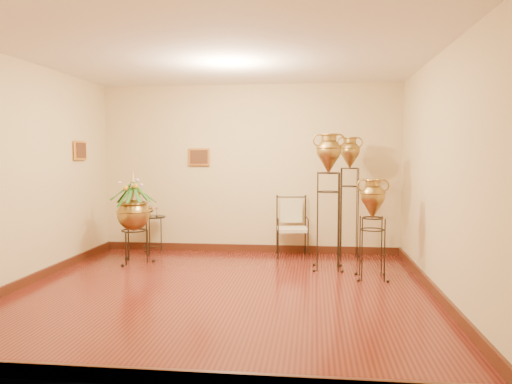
# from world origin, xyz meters

# --- Properties ---
(ground) EXTENTS (5.00, 5.00, 0.00)m
(ground) POSITION_xyz_m (0.00, 0.00, 0.00)
(ground) COLOR maroon
(ground) RESTS_ON ground
(room_shell) EXTENTS (5.02, 5.02, 2.81)m
(room_shell) POSITION_xyz_m (-0.01, 0.01, 1.73)
(room_shell) COLOR #D4C688
(room_shell) RESTS_ON ground
(amphora_tall) EXTENTS (0.39, 0.39, 1.93)m
(amphora_tall) POSITION_xyz_m (1.63, 2.02, 0.99)
(amphora_tall) COLOR black
(amphora_tall) RESTS_ON ground
(amphora_mid) EXTENTS (0.52, 0.52, 1.96)m
(amphora_mid) POSITION_xyz_m (1.28, 1.31, 0.99)
(amphora_mid) COLOR black
(amphora_mid) RESTS_ON ground
(amphora_short) EXTENTS (0.51, 0.51, 1.35)m
(amphora_short) POSITION_xyz_m (1.84, 0.82, 0.67)
(amphora_short) COLOR black
(amphora_short) RESTS_ON ground
(planter_urn) EXTENTS (0.91, 0.91, 1.44)m
(planter_urn) POSITION_xyz_m (-1.62, 1.41, 0.80)
(planter_urn) COLOR black
(planter_urn) RESTS_ON ground
(armchair) EXTENTS (0.60, 0.56, 0.96)m
(armchair) POSITION_xyz_m (0.74, 2.15, 0.48)
(armchair) COLOR black
(armchair) RESTS_ON ground
(side_table) EXTENTS (0.50, 0.50, 0.79)m
(side_table) POSITION_xyz_m (-1.58, 2.15, 0.33)
(side_table) COLOR black
(side_table) RESTS_ON ground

